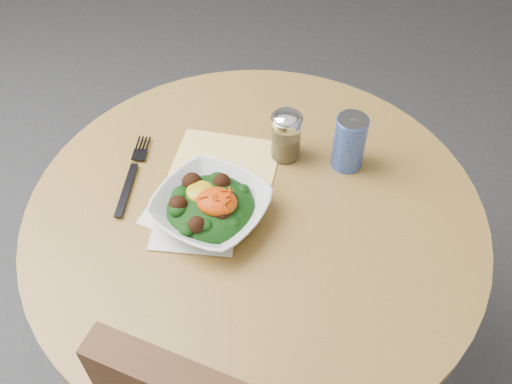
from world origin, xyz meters
TOP-DOWN VIEW (x-y plane):
  - ground at (0.00, 0.00)m, footprint 6.00×6.00m
  - table at (0.00, 0.00)m, footprint 0.90×0.90m
  - cloth_napkin at (-0.09, 0.10)m, footprint 0.22×0.21m
  - paper_napkins at (-0.11, -0.04)m, footprint 0.20×0.21m
  - salad_bowl at (-0.08, -0.03)m, footprint 0.26×0.26m
  - fork at (-0.27, 0.03)m, footprint 0.05×0.23m
  - spice_shaker at (0.02, 0.16)m, footprint 0.06×0.06m
  - beverage_can at (0.15, 0.17)m, footprint 0.07×0.07m

SIDE VIEW (x-z plane):
  - ground at x=0.00m, z-range 0.00..0.00m
  - table at x=0.00m, z-range 0.18..0.93m
  - cloth_napkin at x=-0.09m, z-range 0.75..0.75m
  - paper_napkins at x=-0.11m, z-range 0.75..0.75m
  - fork at x=-0.27m, z-range 0.75..0.76m
  - salad_bowl at x=-0.08m, z-range 0.74..0.82m
  - spice_shaker at x=0.02m, z-range 0.75..0.87m
  - beverage_can at x=0.15m, z-range 0.75..0.88m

